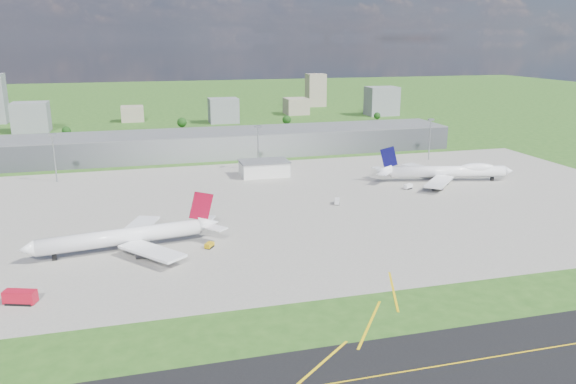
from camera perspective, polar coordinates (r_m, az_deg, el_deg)
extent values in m
plane|color=#285119|center=(359.62, -5.76, 3.38)|extent=(1400.00, 1400.00, 0.00)
cube|color=gray|center=(257.37, 0.52, -1.36)|extent=(360.00, 190.00, 0.08)
cube|color=slate|center=(372.72, -6.18, 4.97)|extent=(300.00, 42.00, 15.00)
cube|color=silver|center=(312.66, -2.45, 2.39)|extent=(26.00, 16.00, 8.00)
cylinder|color=gray|center=(321.25, -22.63, 3.11)|extent=(0.70, 0.70, 25.00)
cube|color=gray|center=(319.05, -22.86, 5.36)|extent=(3.50, 2.00, 1.20)
cylinder|color=gray|center=(325.24, -3.05, 4.41)|extent=(0.70, 0.70, 25.00)
cube|color=gray|center=(323.07, -3.08, 6.64)|extent=(3.50, 2.00, 1.20)
cylinder|color=gray|center=(364.09, 14.20, 5.14)|extent=(0.70, 0.70, 25.00)
cube|color=gray|center=(362.15, 14.33, 7.13)|extent=(3.50, 2.00, 1.20)
cylinder|color=white|center=(210.06, -16.62, -4.39)|extent=(57.09, 14.37, 5.88)
cone|color=white|center=(209.15, -25.04, -5.31)|extent=(5.73, 6.55, 5.88)
cone|color=white|center=(215.56, -8.10, -3.15)|extent=(8.64, 6.99, 5.88)
cube|color=maroon|center=(210.47, -17.11, -4.92)|extent=(46.45, 9.40, 1.27)
cube|color=white|center=(198.70, -13.65, -5.85)|extent=(22.81, 25.41, 0.88)
cube|color=white|center=(224.75, -14.96, -3.44)|extent=(17.49, 26.95, 0.88)
cube|color=maroon|center=(212.84, -8.80, -1.43)|extent=(9.73, 1.95, 11.84)
cylinder|color=#38383D|center=(202.42, -14.48, -6.07)|extent=(5.80, 3.91, 3.14)
cylinder|color=#38383D|center=(221.58, -15.39, -4.26)|extent=(5.80, 3.91, 3.14)
cube|color=black|center=(208.04, -14.76, -5.66)|extent=(1.73, 1.40, 2.45)
cube|color=black|center=(216.25, -15.15, -4.88)|extent=(1.73, 1.40, 2.45)
cube|color=black|center=(210.35, -22.65, -6.14)|extent=(1.73, 1.40, 2.45)
cylinder|color=white|center=(311.47, 15.90, 2.02)|extent=(60.74, 19.68, 6.09)
cone|color=white|center=(323.14, 21.46, 2.00)|extent=(6.16, 7.04, 6.09)
cone|color=white|center=(302.47, 9.69, 2.16)|extent=(9.03, 7.71, 6.09)
cube|color=navy|center=(312.50, 16.22, 1.68)|extent=(49.24, 13.70, 1.28)
ellipsoid|color=white|center=(316.32, 18.66, 2.34)|extent=(20.37, 10.33, 5.48)
cube|color=white|center=(323.22, 13.59, 2.33)|extent=(16.46, 28.81, 0.88)
cube|color=white|center=(295.41, 15.11, 1.02)|extent=(25.18, 26.08, 0.88)
cube|color=#09083B|center=(301.46, 10.21, 3.49)|extent=(9.65, 2.69, 11.88)
cylinder|color=#38383D|center=(318.98, 14.50, 1.75)|extent=(5.98, 4.28, 3.14)
cylinder|color=#38383D|center=(326.63, 13.07, 2.16)|extent=(5.98, 4.28, 3.14)
cylinder|color=#38383D|center=(302.57, 15.43, 0.96)|extent=(5.98, 4.28, 3.14)
cylinder|color=#38383D|center=(291.81, 14.93, 0.48)|extent=(5.98, 4.28, 3.14)
cube|color=black|center=(314.76, 14.58, 1.47)|extent=(1.80, 1.50, 2.46)
cube|color=black|center=(306.56, 15.04, 1.07)|extent=(1.80, 1.50, 2.46)
cube|color=black|center=(320.82, 20.02, 1.28)|extent=(1.80, 1.50, 2.46)
cube|color=#B10C21|center=(181.28, -25.57, -9.56)|extent=(9.81, 6.29, 3.67)
cube|color=black|center=(182.01, -25.50, -10.09)|extent=(8.57, 6.00, 0.70)
cube|color=#BD920B|center=(207.52, -7.99, -5.34)|extent=(4.09, 4.48, 1.56)
cube|color=black|center=(207.80, -7.99, -5.55)|extent=(3.84, 4.07, 0.70)
cube|color=silver|center=(259.77, 5.01, -0.92)|extent=(3.86, 5.40, 2.18)
cube|color=black|center=(260.07, 5.00, -1.15)|extent=(3.69, 4.75, 0.70)
cube|color=white|center=(291.24, 12.11, 0.57)|extent=(5.26, 4.04, 2.12)
cube|color=black|center=(291.51, 12.10, 0.37)|extent=(4.66, 3.84, 0.70)
cube|color=slate|center=(508.06, -24.66, 6.94)|extent=(28.00, 22.00, 24.00)
cube|color=gray|center=(541.50, -15.52, 7.67)|extent=(20.00, 18.00, 14.00)
cube|color=slate|center=(516.95, -6.57, 8.23)|extent=(26.00, 20.00, 22.00)
cube|color=gray|center=(573.14, 0.83, 8.72)|extent=(22.00, 24.00, 16.00)
cube|color=slate|center=(572.08, 9.50, 9.10)|extent=(30.00, 22.00, 28.00)
cube|color=gray|center=(640.85, 2.83, 10.30)|extent=(20.00, 18.00, 36.00)
cylinder|color=#382314|center=(471.00, -21.56, 5.41)|extent=(0.70, 0.70, 3.00)
sphere|color=black|center=(470.50, -21.60, 5.81)|extent=(6.75, 6.75, 6.75)
cylinder|color=#382314|center=(484.16, -10.70, 6.49)|extent=(0.70, 0.70, 3.60)
sphere|color=black|center=(483.57, -10.73, 6.96)|extent=(8.10, 8.10, 8.10)
cylinder|color=#382314|center=(494.35, -0.14, 6.92)|extent=(0.70, 0.70, 3.40)
sphere|color=black|center=(493.81, -0.14, 7.36)|extent=(7.65, 7.65, 7.65)
cylinder|color=#382314|center=(533.74, 9.03, 7.32)|extent=(0.70, 0.70, 2.80)
sphere|color=black|center=(533.32, 9.04, 7.66)|extent=(6.30, 6.30, 6.30)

